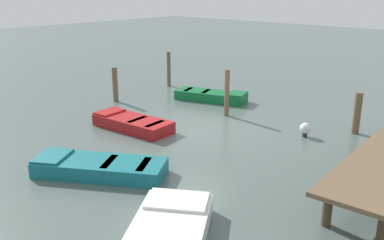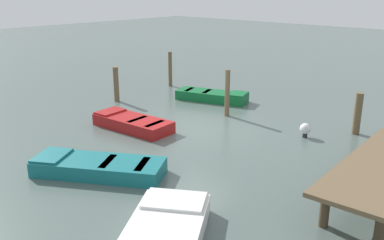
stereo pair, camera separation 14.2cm
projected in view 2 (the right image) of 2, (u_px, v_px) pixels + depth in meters
name	position (u px, v px, depth m)	size (l,w,h in m)	color
ground_plane	(192.00, 130.00, 14.65)	(80.00, 80.00, 0.00)	#4C5B56
rowboat_green	(212.00, 96.00, 18.25)	(1.91, 3.22, 0.46)	#0F602D
rowboat_red	(132.00, 123.00, 14.68)	(1.39, 3.01, 0.46)	maroon
rowboat_teal	(98.00, 167.00, 11.14)	(2.80, 3.54, 0.46)	#14666B
mooring_piling_far_left	(358.00, 114.00, 14.03)	(0.26, 0.26, 1.42)	brown
mooring_piling_near_left	(227.00, 93.00, 15.94)	(0.19, 0.19, 1.79)	brown
mooring_piling_mid_left	(116.00, 84.00, 18.02)	(0.22, 0.22, 1.49)	brown
mooring_piling_far_right	(170.00, 69.00, 20.73)	(0.18, 0.18, 1.70)	brown
marker_buoy	(305.00, 129.00, 13.83)	(0.36, 0.36, 0.48)	#262626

